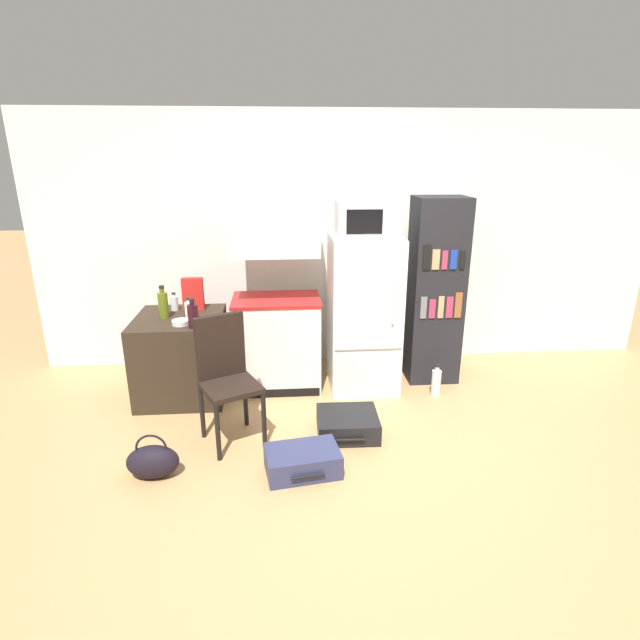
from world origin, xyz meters
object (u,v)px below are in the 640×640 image
(bowl, at_px, (181,322))
(suitcase_small_flat, at_px, (303,461))
(kitchen_hutch, at_px, (276,295))
(suitcase_large_flat, at_px, (348,424))
(bottle_olive_oil, at_px, (163,304))
(bottle_milk_white, at_px, (190,310))
(cereal_box, at_px, (193,294))
(bookshelf, at_px, (435,292))
(bottle_clear_short, at_px, (174,303))
(refrigerator, at_px, (363,313))
(bottle_wine_dark, at_px, (193,315))
(side_table, at_px, (182,356))
(water_bottle_front, at_px, (436,382))
(handbag, at_px, (153,461))
(chair, at_px, (225,369))
(microwave, at_px, (366,219))

(bowl, xyz_separation_m, suitcase_small_flat, (0.98, -1.08, -0.69))
(kitchen_hutch, distance_m, suitcase_large_flat, 1.36)
(bottle_olive_oil, xyz_separation_m, suitcase_small_flat, (1.16, -1.28, -0.79))
(bottle_milk_white, height_order, bowl, bottle_milk_white)
(cereal_box, bearing_deg, bookshelf, -0.65)
(kitchen_hutch, height_order, bottle_clear_short, kitchen_hutch)
(refrigerator, relative_size, bottle_olive_oil, 4.91)
(refrigerator, relative_size, bottle_wine_dark, 5.72)
(side_table, xyz_separation_m, water_bottle_front, (2.33, -0.21, -0.25))
(suitcase_small_flat, bearing_deg, bowl, 123.40)
(handbag, bearing_deg, chair, 46.50)
(kitchen_hutch, bearing_deg, microwave, -3.59)
(kitchen_hutch, distance_m, cereal_box, 0.77)
(suitcase_large_flat, bearing_deg, chair, 178.89)
(bottle_milk_white, xyz_separation_m, bottle_clear_short, (-0.19, 0.29, -0.01))
(bookshelf, bearing_deg, kitchen_hutch, -177.37)
(microwave, distance_m, bookshelf, 1.01)
(bookshelf, height_order, bowl, bookshelf)
(microwave, xyz_separation_m, cereal_box, (-1.57, 0.15, -0.69))
(side_table, height_order, bottle_wine_dark, bottle_wine_dark)
(bookshelf, height_order, handbag, bookshelf)
(microwave, bearing_deg, kitchen_hutch, 176.41)
(bookshelf, height_order, bottle_milk_white, bookshelf)
(microwave, distance_m, handbag, 2.60)
(microwave, bearing_deg, bowl, -170.01)
(microwave, relative_size, bookshelf, 0.30)
(side_table, relative_size, suitcase_small_flat, 1.41)
(water_bottle_front, bearing_deg, refrigerator, 156.25)
(refrigerator, bearing_deg, kitchen_hutch, 176.51)
(kitchen_hutch, xyz_separation_m, refrigerator, (0.81, -0.05, -0.18))
(bottle_milk_white, height_order, water_bottle_front, bottle_milk_white)
(side_table, bearing_deg, kitchen_hutch, 8.11)
(bottle_clear_short, xyz_separation_m, suitcase_small_flat, (1.11, -1.50, -0.74))
(bottle_olive_oil, relative_size, handbag, 0.82)
(kitchen_hutch, height_order, bottle_milk_white, kitchen_hutch)
(suitcase_small_flat, bearing_deg, handbag, 169.93)
(bottle_clear_short, relative_size, water_bottle_front, 0.53)
(bookshelf, bearing_deg, side_table, -175.35)
(kitchen_hutch, distance_m, microwave, 1.06)
(handbag, relative_size, water_bottle_front, 1.15)
(bottle_milk_white, distance_m, cereal_box, 0.31)
(bookshelf, relative_size, bottle_olive_oil, 6.02)
(bowl, bearing_deg, suitcase_small_flat, -47.71)
(cereal_box, bearing_deg, kitchen_hutch, -7.09)
(bookshelf, relative_size, suitcase_small_flat, 3.18)
(suitcase_small_flat, bearing_deg, chair, 128.28)
(side_table, distance_m, water_bottle_front, 2.35)
(bottle_wine_dark, bearing_deg, refrigerator, 13.84)
(cereal_box, xyz_separation_m, suitcase_large_flat, (1.32, -1.03, -0.82))
(side_table, relative_size, bowl, 5.40)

